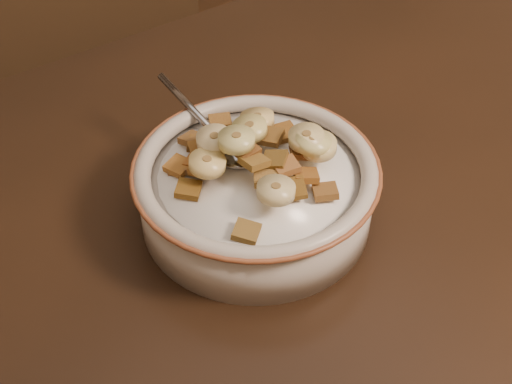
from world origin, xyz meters
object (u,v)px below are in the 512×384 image
table (471,220)px  chair (138,131)px  cereal_bowl (256,197)px  spoon (233,153)px

table → chair: chair is taller
cereal_bowl → spoon: bearing=95.3°
table → chair: bearing=96.2°
cereal_bowl → spoon: (-0.00, 0.03, 0.03)m
cereal_bowl → spoon: 0.04m
spoon → chair: bearing=-106.4°
table → chair: 0.65m
chair → spoon: (-0.09, -0.46, 0.32)m
table → spoon: bearing=142.0°
chair → table: bearing=-79.5°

